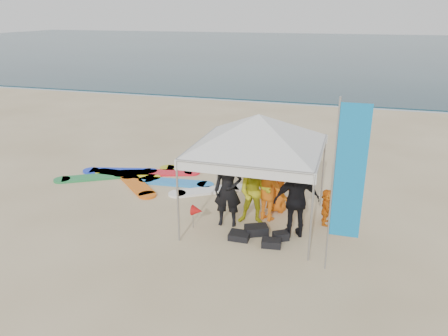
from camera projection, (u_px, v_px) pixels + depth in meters
ground at (166, 249)px, 10.31m from camera, size 120.00×120.00×0.00m
ocean at (331, 48)px, 64.33m from camera, size 160.00×84.00×0.08m
shoreline_foam at (287, 102)px, 26.70m from camera, size 160.00×1.20×0.01m
person_black_a at (228, 190)px, 11.17m from camera, size 0.77×0.57×1.95m
person_yellow at (254, 192)px, 11.27m from camera, size 0.92×0.75×1.76m
person_orange_a at (269, 188)px, 11.49m from camera, size 1.32×1.01×1.80m
person_black_b at (297, 200)px, 10.59m from camera, size 1.22×0.84×1.93m
person_orange_b at (278, 185)px, 12.01m from camera, size 0.86×0.67×1.57m
person_seated at (326, 207)px, 11.36m from camera, size 0.39×0.93×0.98m
canopy_tent at (259, 115)px, 10.68m from camera, size 4.42×4.42×3.33m
feather_flag at (348, 175)px, 8.68m from camera, size 0.63×0.04×3.78m
marker_pennant at (197, 211)px, 11.12m from camera, size 0.28×0.28×0.64m
gear_pile at (259, 235)px, 10.74m from camera, size 1.46×0.96×0.22m
surfboard_spread at (151, 177)px, 14.61m from camera, size 5.98×3.33×0.07m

